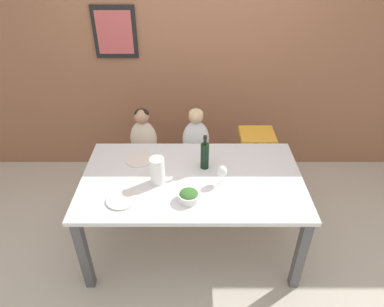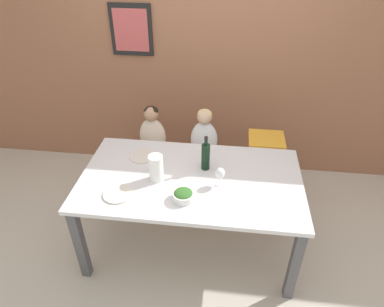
{
  "view_description": "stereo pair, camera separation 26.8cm",
  "coord_description": "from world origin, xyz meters",
  "px_view_note": "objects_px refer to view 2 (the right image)",
  "views": [
    {
      "loc": [
        0.0,
        -2.14,
        2.46
      ],
      "look_at": [
        0.0,
        0.07,
        0.94
      ],
      "focal_mm": 32.0,
      "sensor_mm": 36.0,
      "label": 1
    },
    {
      "loc": [
        0.27,
        -2.13,
        2.46
      ],
      "look_at": [
        0.0,
        0.07,
        0.94
      ],
      "focal_mm": 32.0,
      "sensor_mm": 36.0,
      "label": 2
    }
  ],
  "objects_px": {
    "chair_far_center": "(203,162)",
    "person_child_left": "(152,131)",
    "chair_right_highchair": "(265,152)",
    "salad_bowl_large": "(183,195)",
    "dinner_plate_front_left": "(118,194)",
    "paper_towel_roll": "(156,168)",
    "person_child_center": "(204,134)",
    "wine_bottle": "(206,156)",
    "wine_glass_near": "(220,174)",
    "dinner_plate_back_left": "(143,156)",
    "chair_far_left": "(154,158)"
  },
  "relations": [
    {
      "from": "chair_far_center",
      "to": "wine_glass_near",
      "type": "bearing_deg",
      "value": -76.69
    },
    {
      "from": "chair_far_left",
      "to": "paper_towel_roll",
      "type": "relative_size",
      "value": 2.05
    },
    {
      "from": "person_child_center",
      "to": "wine_bottle",
      "type": "xyz_separation_m",
      "value": [
        0.07,
        -0.62,
        0.17
      ]
    },
    {
      "from": "chair_right_highchair",
      "to": "wine_glass_near",
      "type": "height_order",
      "value": "wine_glass_near"
    },
    {
      "from": "person_child_center",
      "to": "dinner_plate_front_left",
      "type": "height_order",
      "value": "person_child_center"
    },
    {
      "from": "chair_far_center",
      "to": "person_child_center",
      "type": "relative_size",
      "value": 0.86
    },
    {
      "from": "chair_far_left",
      "to": "person_child_center",
      "type": "relative_size",
      "value": 0.86
    },
    {
      "from": "person_child_left",
      "to": "wine_bottle",
      "type": "height_order",
      "value": "wine_bottle"
    },
    {
      "from": "wine_glass_near",
      "to": "salad_bowl_large",
      "type": "distance_m",
      "value": 0.33
    },
    {
      "from": "person_child_left",
      "to": "person_child_center",
      "type": "height_order",
      "value": "same"
    },
    {
      "from": "wine_glass_near",
      "to": "chair_right_highchair",
      "type": "bearing_deg",
      "value": 62.96
    },
    {
      "from": "salad_bowl_large",
      "to": "dinner_plate_front_left",
      "type": "xyz_separation_m",
      "value": [
        -0.49,
        -0.01,
        -0.03
      ]
    },
    {
      "from": "chair_right_highchair",
      "to": "wine_bottle",
      "type": "xyz_separation_m",
      "value": [
        -0.54,
        -0.61,
        0.33
      ]
    },
    {
      "from": "dinner_plate_front_left",
      "to": "dinner_plate_back_left",
      "type": "relative_size",
      "value": 1.0
    },
    {
      "from": "person_child_left",
      "to": "dinner_plate_back_left",
      "type": "distance_m",
      "value": 0.52
    },
    {
      "from": "person_child_left",
      "to": "salad_bowl_large",
      "type": "relative_size",
      "value": 3.28
    },
    {
      "from": "wine_glass_near",
      "to": "person_child_left",
      "type": "bearing_deg",
      "value": 131.12
    },
    {
      "from": "dinner_plate_back_left",
      "to": "wine_glass_near",
      "type": "bearing_deg",
      "value": -23.73
    },
    {
      "from": "salad_bowl_large",
      "to": "dinner_plate_back_left",
      "type": "xyz_separation_m",
      "value": [
        -0.43,
        0.5,
        -0.03
      ]
    },
    {
      "from": "paper_towel_roll",
      "to": "salad_bowl_large",
      "type": "relative_size",
      "value": 1.37
    },
    {
      "from": "chair_far_center",
      "to": "chair_right_highchair",
      "type": "height_order",
      "value": "chair_right_highchair"
    },
    {
      "from": "salad_bowl_large",
      "to": "dinner_plate_front_left",
      "type": "relative_size",
      "value": 0.72
    },
    {
      "from": "chair_right_highchair",
      "to": "salad_bowl_large",
      "type": "height_order",
      "value": "salad_bowl_large"
    },
    {
      "from": "chair_right_highchair",
      "to": "person_child_left",
      "type": "xyz_separation_m",
      "value": [
        -1.13,
        0.0,
        0.16
      ]
    },
    {
      "from": "wine_glass_near",
      "to": "chair_far_center",
      "type": "bearing_deg",
      "value": 103.31
    },
    {
      "from": "chair_far_left",
      "to": "wine_bottle",
      "type": "xyz_separation_m",
      "value": [
        0.58,
        -0.61,
        0.5
      ]
    },
    {
      "from": "dinner_plate_back_left",
      "to": "salad_bowl_large",
      "type": "bearing_deg",
      "value": -49.27
    },
    {
      "from": "salad_bowl_large",
      "to": "wine_bottle",
      "type": "bearing_deg",
      "value": 72.47
    },
    {
      "from": "chair_right_highchair",
      "to": "wine_bottle",
      "type": "relative_size",
      "value": 2.35
    },
    {
      "from": "chair_far_center",
      "to": "paper_towel_roll",
      "type": "distance_m",
      "value": 0.99
    },
    {
      "from": "chair_right_highchair",
      "to": "dinner_plate_back_left",
      "type": "height_order",
      "value": "dinner_plate_back_left"
    },
    {
      "from": "person_child_left",
      "to": "paper_towel_roll",
      "type": "relative_size",
      "value": 2.39
    },
    {
      "from": "wine_bottle",
      "to": "dinner_plate_front_left",
      "type": "relative_size",
      "value": 1.36
    },
    {
      "from": "salad_bowl_large",
      "to": "dinner_plate_front_left",
      "type": "bearing_deg",
      "value": -179.24
    },
    {
      "from": "person_child_left",
      "to": "salad_bowl_large",
      "type": "xyz_separation_m",
      "value": [
        0.46,
        -1.01,
        0.08
      ]
    },
    {
      "from": "wine_bottle",
      "to": "paper_towel_roll",
      "type": "distance_m",
      "value": 0.42
    },
    {
      "from": "chair_far_center",
      "to": "wine_glass_near",
      "type": "distance_m",
      "value": 0.97
    },
    {
      "from": "chair_far_center",
      "to": "dinner_plate_front_left",
      "type": "height_order",
      "value": "dinner_plate_front_left"
    },
    {
      "from": "chair_far_center",
      "to": "paper_towel_roll",
      "type": "height_order",
      "value": "paper_towel_roll"
    },
    {
      "from": "chair_far_center",
      "to": "person_child_left",
      "type": "height_order",
      "value": "person_child_left"
    },
    {
      "from": "chair_right_highchair",
      "to": "person_child_center",
      "type": "xyz_separation_m",
      "value": [
        -0.61,
        0.0,
        0.16
      ]
    },
    {
      "from": "wine_glass_near",
      "to": "dinner_plate_front_left",
      "type": "xyz_separation_m",
      "value": [
        -0.75,
        -0.2,
        -0.1
      ]
    },
    {
      "from": "chair_right_highchair",
      "to": "dinner_plate_back_left",
      "type": "relative_size",
      "value": 3.2
    },
    {
      "from": "person_child_center",
      "to": "dinner_plate_front_left",
      "type": "distance_m",
      "value": 1.16
    },
    {
      "from": "salad_bowl_large",
      "to": "wine_glass_near",
      "type": "bearing_deg",
      "value": 37.98
    },
    {
      "from": "person_child_left",
      "to": "paper_towel_roll",
      "type": "distance_m",
      "value": 0.85
    },
    {
      "from": "chair_far_left",
      "to": "dinner_plate_back_left",
      "type": "height_order",
      "value": "dinner_plate_back_left"
    },
    {
      "from": "chair_far_left",
      "to": "person_child_left",
      "type": "height_order",
      "value": "person_child_left"
    },
    {
      "from": "person_child_left",
      "to": "wine_glass_near",
      "type": "relative_size",
      "value": 3.32
    },
    {
      "from": "person_child_left",
      "to": "wine_glass_near",
      "type": "distance_m",
      "value": 1.09
    }
  ]
}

